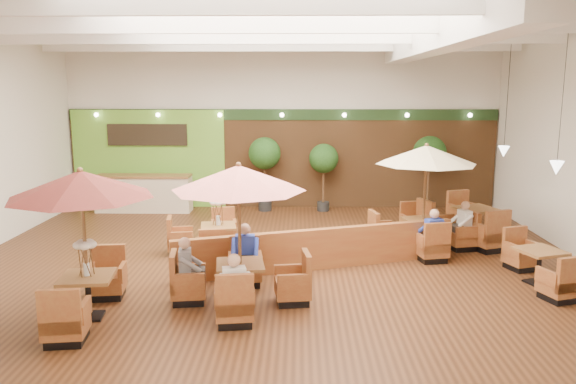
{
  "coord_description": "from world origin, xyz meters",
  "views": [
    {
      "loc": [
        0.56,
        -12.41,
        3.89
      ],
      "look_at": [
        0.3,
        0.5,
        1.5
      ],
      "focal_mm": 35.0,
      "sensor_mm": 36.0,
      "label": 1
    }
  ],
  "objects_px": {
    "table_0": "(82,205)",
    "diner_1": "(245,248)",
    "table_2": "(425,178)",
    "booth_divider": "(320,249)",
    "topiary_0": "(265,156)",
    "service_counter": "(144,193)",
    "table_1": "(239,208)",
    "topiary_1": "(324,161)",
    "diner_0": "(234,281)",
    "diner_3": "(432,229)",
    "table_4": "(539,267)",
    "table_5": "(463,224)",
    "diner_2": "(188,263)",
    "diner_4": "(463,220)",
    "table_3": "(209,236)",
    "topiary_2": "(429,156)"
  },
  "relations": [
    {
      "from": "table_0",
      "to": "diner_1",
      "type": "xyz_separation_m",
      "value": [
        2.53,
        1.7,
        -1.23
      ]
    },
    {
      "from": "table_0",
      "to": "table_2",
      "type": "relative_size",
      "value": 0.99
    },
    {
      "from": "booth_divider",
      "to": "topiary_0",
      "type": "relative_size",
      "value": 2.72
    },
    {
      "from": "service_counter",
      "to": "table_2",
      "type": "distance_m",
      "value": 9.08
    },
    {
      "from": "table_1",
      "to": "topiary_1",
      "type": "height_order",
      "value": "table_1"
    },
    {
      "from": "service_counter",
      "to": "diner_0",
      "type": "bearing_deg",
      "value": -65.86
    },
    {
      "from": "booth_divider",
      "to": "topiary_0",
      "type": "height_order",
      "value": "topiary_0"
    },
    {
      "from": "booth_divider",
      "to": "diner_3",
      "type": "height_order",
      "value": "diner_3"
    },
    {
      "from": "diner_1",
      "to": "diner_3",
      "type": "bearing_deg",
      "value": -160.41
    },
    {
      "from": "table_0",
      "to": "topiary_0",
      "type": "distance_m",
      "value": 9.02
    },
    {
      "from": "table_4",
      "to": "topiary_0",
      "type": "height_order",
      "value": "topiary_0"
    },
    {
      "from": "table_1",
      "to": "table_2",
      "type": "distance_m",
      "value": 5.44
    },
    {
      "from": "table_5",
      "to": "diner_0",
      "type": "bearing_deg",
      "value": -155.96
    },
    {
      "from": "table_0",
      "to": "diner_1",
      "type": "height_order",
      "value": "table_0"
    },
    {
      "from": "diner_2",
      "to": "diner_4",
      "type": "bearing_deg",
      "value": 111.65
    },
    {
      "from": "table_3",
      "to": "diner_2",
      "type": "height_order",
      "value": "table_3"
    },
    {
      "from": "table_1",
      "to": "table_4",
      "type": "bearing_deg",
      "value": 2.81
    },
    {
      "from": "booth_divider",
      "to": "table_1",
      "type": "xyz_separation_m",
      "value": [
        -1.53,
        -2.02,
        1.34
      ]
    },
    {
      "from": "booth_divider",
      "to": "table_1",
      "type": "distance_m",
      "value": 2.86
    },
    {
      "from": "diner_2",
      "to": "diner_4",
      "type": "distance_m",
      "value": 6.99
    },
    {
      "from": "booth_divider",
      "to": "diner_2",
      "type": "xyz_separation_m",
      "value": [
        -2.48,
        -2.02,
        0.3
      ]
    },
    {
      "from": "table_0",
      "to": "diner_2",
      "type": "xyz_separation_m",
      "value": [
        1.58,
        0.74,
        -1.23
      ]
    },
    {
      "from": "booth_divider",
      "to": "diner_1",
      "type": "xyz_separation_m",
      "value": [
        -1.53,
        -1.06,
        0.31
      ]
    },
    {
      "from": "topiary_0",
      "to": "table_1",
      "type": "bearing_deg",
      "value": -89.79
    },
    {
      "from": "topiary_2",
      "to": "table_2",
      "type": "bearing_deg",
      "value": -104.06
    },
    {
      "from": "table_3",
      "to": "diner_1",
      "type": "relative_size",
      "value": 3.14
    },
    {
      "from": "table_4",
      "to": "diner_1",
      "type": "distance_m",
      "value": 5.93
    },
    {
      "from": "table_1",
      "to": "diner_4",
      "type": "bearing_deg",
      "value": 27.16
    },
    {
      "from": "table_4",
      "to": "diner_4",
      "type": "relative_size",
      "value": 3.43
    },
    {
      "from": "table_2",
      "to": "diner_4",
      "type": "xyz_separation_m",
      "value": [
        0.96,
        0.0,
        -1.04
      ]
    },
    {
      "from": "service_counter",
      "to": "diner_2",
      "type": "height_order",
      "value": "diner_2"
    },
    {
      "from": "diner_2",
      "to": "diner_4",
      "type": "height_order",
      "value": "diner_2"
    },
    {
      "from": "table_3",
      "to": "diner_3",
      "type": "bearing_deg",
      "value": -14.12
    },
    {
      "from": "table_0",
      "to": "table_2",
      "type": "distance_m",
      "value": 7.92
    },
    {
      "from": "booth_divider",
      "to": "diner_2",
      "type": "distance_m",
      "value": 3.21
    },
    {
      "from": "service_counter",
      "to": "topiary_1",
      "type": "height_order",
      "value": "topiary_1"
    },
    {
      "from": "table_1",
      "to": "table_4",
      "type": "relative_size",
      "value": 1.02
    },
    {
      "from": "topiary_2",
      "to": "diner_3",
      "type": "distance_m",
      "value": 5.52
    },
    {
      "from": "table_2",
      "to": "topiary_0",
      "type": "distance_m",
      "value": 6.0
    },
    {
      "from": "topiary_0",
      "to": "topiary_1",
      "type": "xyz_separation_m",
      "value": [
        1.88,
        0.0,
        -0.15
      ]
    },
    {
      "from": "table_4",
      "to": "topiary_1",
      "type": "relative_size",
      "value": 1.18
    },
    {
      "from": "topiary_1",
      "to": "topiary_2",
      "type": "distance_m",
      "value": 3.35
    },
    {
      "from": "topiary_2",
      "to": "diner_2",
      "type": "distance_m",
      "value": 10.08
    },
    {
      "from": "topiary_1",
      "to": "booth_divider",
      "type": "bearing_deg",
      "value": -93.11
    },
    {
      "from": "topiary_0",
      "to": "diner_2",
      "type": "xyz_separation_m",
      "value": [
        -0.93,
        -7.92,
        -1.02
      ]
    },
    {
      "from": "table_4",
      "to": "topiary_0",
      "type": "relative_size",
      "value": 1.08
    },
    {
      "from": "table_2",
      "to": "table_3",
      "type": "distance_m",
      "value": 5.36
    },
    {
      "from": "diner_1",
      "to": "diner_3",
      "type": "distance_m",
      "value": 4.42
    },
    {
      "from": "table_1",
      "to": "booth_divider",
      "type": "bearing_deg",
      "value": 44.77
    },
    {
      "from": "service_counter",
      "to": "diner_1",
      "type": "distance_m",
      "value": 7.81
    }
  ]
}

